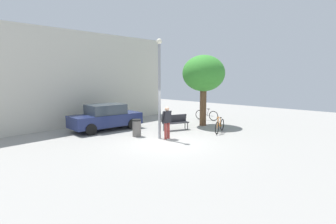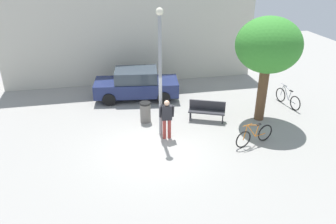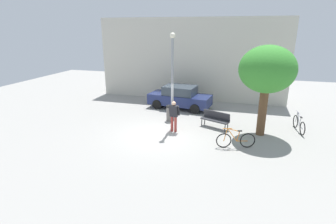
{
  "view_description": "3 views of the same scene",
  "coord_description": "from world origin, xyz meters",
  "px_view_note": "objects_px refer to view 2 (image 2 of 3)",
  "views": [
    {
      "loc": [
        -9.78,
        -8.74,
        3.27
      ],
      "look_at": [
        -0.04,
        0.03,
        1.52
      ],
      "focal_mm": 29.57,
      "sensor_mm": 36.0,
      "label": 1
    },
    {
      "loc": [
        -1.71,
        -10.68,
        6.79
      ],
      "look_at": [
        0.61,
        0.54,
        1.23
      ],
      "focal_mm": 35.13,
      "sensor_mm": 36.0,
      "label": 2
    },
    {
      "loc": [
        3.9,
        -12.02,
        5.29
      ],
      "look_at": [
        0.21,
        0.87,
        0.99
      ],
      "focal_mm": 28.1,
      "sensor_mm": 36.0,
      "label": 3
    }
  ],
  "objects_px": {
    "person_by_lamppost": "(167,117)",
    "bicycle_silver": "(288,98)",
    "lamppost": "(160,67)",
    "trash_bin": "(145,112)",
    "parked_car_navy": "(136,84)",
    "bicycle_orange": "(254,136)",
    "plaza_tree": "(268,46)",
    "park_bench": "(207,109)"
  },
  "relations": [
    {
      "from": "lamppost",
      "to": "person_by_lamppost",
      "type": "bearing_deg",
      "value": -62.32
    },
    {
      "from": "bicycle_orange",
      "to": "person_by_lamppost",
      "type": "bearing_deg",
      "value": 160.43
    },
    {
      "from": "person_by_lamppost",
      "to": "bicycle_orange",
      "type": "distance_m",
      "value": 3.49
    },
    {
      "from": "plaza_tree",
      "to": "trash_bin",
      "type": "distance_m",
      "value": 5.88
    },
    {
      "from": "trash_bin",
      "to": "parked_car_navy",
      "type": "bearing_deg",
      "value": 91.38
    },
    {
      "from": "lamppost",
      "to": "parked_car_navy",
      "type": "distance_m",
      "value": 4.53
    },
    {
      "from": "person_by_lamppost",
      "to": "lamppost",
      "type": "bearing_deg",
      "value": 117.68
    },
    {
      "from": "parked_car_navy",
      "to": "plaza_tree",
      "type": "bearing_deg",
      "value": -34.05
    },
    {
      "from": "lamppost",
      "to": "parked_car_navy",
      "type": "relative_size",
      "value": 1.16
    },
    {
      "from": "lamppost",
      "to": "park_bench",
      "type": "height_order",
      "value": "lamppost"
    },
    {
      "from": "bicycle_silver",
      "to": "trash_bin",
      "type": "distance_m",
      "value": 7.07
    },
    {
      "from": "plaza_tree",
      "to": "bicycle_silver",
      "type": "distance_m",
      "value": 3.72
    },
    {
      "from": "lamppost",
      "to": "bicycle_orange",
      "type": "xyz_separation_m",
      "value": [
        3.43,
        -1.5,
        -2.53
      ]
    },
    {
      "from": "lamppost",
      "to": "bicycle_silver",
      "type": "relative_size",
      "value": 2.83
    },
    {
      "from": "park_bench",
      "to": "bicycle_orange",
      "type": "xyz_separation_m",
      "value": [
        1.18,
        -2.36,
        -0.16
      ]
    },
    {
      "from": "bicycle_silver",
      "to": "parked_car_navy",
      "type": "distance_m",
      "value": 7.53
    },
    {
      "from": "park_bench",
      "to": "parked_car_navy",
      "type": "xyz_separation_m",
      "value": [
        -2.77,
        3.1,
        0.23
      ]
    },
    {
      "from": "lamppost",
      "to": "bicycle_silver",
      "type": "distance_m",
      "value": 7.24
    },
    {
      "from": "park_bench",
      "to": "trash_bin",
      "type": "xyz_separation_m",
      "value": [
        -2.71,
        0.41,
        -0.08
      ]
    },
    {
      "from": "park_bench",
      "to": "plaza_tree",
      "type": "bearing_deg",
      "value": -8.75
    },
    {
      "from": "person_by_lamppost",
      "to": "parked_car_navy",
      "type": "xyz_separation_m",
      "value": [
        -0.71,
        4.31,
        -0.19
      ]
    },
    {
      "from": "bicycle_orange",
      "to": "lamppost",
      "type": "bearing_deg",
      "value": 156.3
    },
    {
      "from": "plaza_tree",
      "to": "trash_bin",
      "type": "relative_size",
      "value": 4.91
    },
    {
      "from": "bicycle_silver",
      "to": "person_by_lamppost",
      "type": "bearing_deg",
      "value": -163.45
    },
    {
      "from": "plaza_tree",
      "to": "trash_bin",
      "type": "bearing_deg",
      "value": 171.36
    },
    {
      "from": "bicycle_silver",
      "to": "park_bench",
      "type": "bearing_deg",
      "value": -170.85
    },
    {
      "from": "plaza_tree",
      "to": "bicycle_orange",
      "type": "relative_size",
      "value": 2.6
    },
    {
      "from": "park_bench",
      "to": "bicycle_orange",
      "type": "relative_size",
      "value": 0.95
    },
    {
      "from": "person_by_lamppost",
      "to": "trash_bin",
      "type": "xyz_separation_m",
      "value": [
        -0.64,
        1.61,
        -0.5
      ]
    },
    {
      "from": "park_bench",
      "to": "bicycle_orange",
      "type": "bearing_deg",
      "value": -63.48
    },
    {
      "from": "bicycle_orange",
      "to": "parked_car_navy",
      "type": "bearing_deg",
      "value": 125.85
    },
    {
      "from": "park_bench",
      "to": "parked_car_navy",
      "type": "distance_m",
      "value": 4.17
    },
    {
      "from": "parked_car_navy",
      "to": "trash_bin",
      "type": "xyz_separation_m",
      "value": [
        0.07,
        -2.7,
        -0.31
      ]
    },
    {
      "from": "plaza_tree",
      "to": "parked_car_navy",
      "type": "bearing_deg",
      "value": 145.95
    },
    {
      "from": "lamppost",
      "to": "bicycle_silver",
      "type": "height_order",
      "value": "lamppost"
    },
    {
      "from": "lamppost",
      "to": "bicycle_silver",
      "type": "xyz_separation_m",
      "value": [
        6.61,
        1.56,
        -2.53
      ]
    },
    {
      "from": "bicycle_orange",
      "to": "parked_car_navy",
      "type": "relative_size",
      "value": 0.4
    },
    {
      "from": "person_by_lamppost",
      "to": "bicycle_silver",
      "type": "distance_m",
      "value": 6.72
    },
    {
      "from": "parked_car_navy",
      "to": "person_by_lamppost",
      "type": "bearing_deg",
      "value": -80.7
    },
    {
      "from": "person_by_lamppost",
      "to": "trash_bin",
      "type": "relative_size",
      "value": 1.8
    },
    {
      "from": "plaza_tree",
      "to": "trash_bin",
      "type": "xyz_separation_m",
      "value": [
        -5.07,
        0.77,
        -2.87
      ]
    },
    {
      "from": "bicycle_silver",
      "to": "trash_bin",
      "type": "relative_size",
      "value": 1.94
    }
  ]
}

